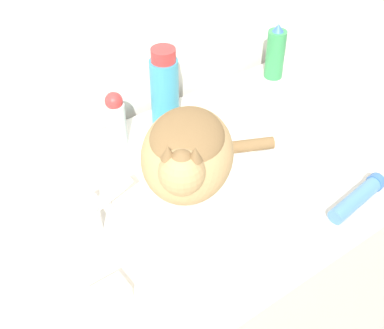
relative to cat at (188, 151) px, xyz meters
name	(u,v)px	position (x,y,z in m)	size (l,w,h in m)	color
vanity_counter	(204,299)	(0.06, 0.01, -0.56)	(1.17, 0.63, 0.86)	beige
sink_basin	(188,186)	(0.00, 0.01, -0.10)	(0.37, 0.37, 0.05)	white
cat	(188,151)	(0.00, 0.00, 0.00)	(0.38, 0.32, 0.17)	tan
faucet	(93,208)	(-0.20, 0.04, -0.07)	(0.12, 0.05, 0.11)	silver
mouthwash_bottle	(165,89)	(0.11, 0.25, -0.03)	(0.07, 0.07, 0.21)	teal
deodorant_stick	(116,119)	(-0.02, 0.25, -0.06)	(0.05, 0.05, 0.14)	silver
spray_bottle_trigger	(275,53)	(0.48, 0.25, -0.05)	(0.05, 0.05, 0.16)	#338C4C
cream_tube	(358,198)	(0.28, -0.23, -0.11)	(0.17, 0.06, 0.04)	#4C7FB2
soap_bar	(109,293)	(-0.27, -0.12, -0.11)	(0.07, 0.05, 0.02)	beige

